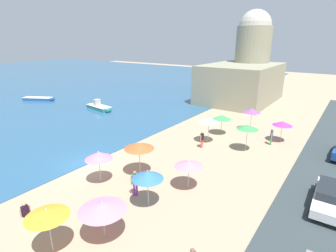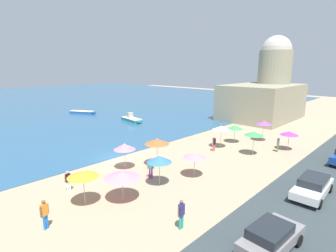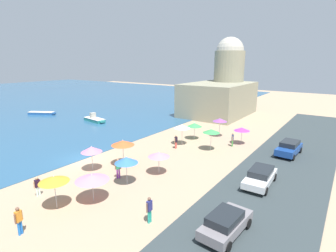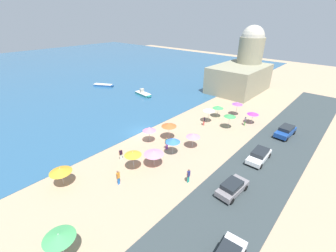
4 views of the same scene
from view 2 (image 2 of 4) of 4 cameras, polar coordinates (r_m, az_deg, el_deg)
ground_plane at (r=27.55m, az=-11.18°, el=-6.78°), size 160.00×160.00×0.00m
coastal_road at (r=17.62m, az=27.66°, el=-19.75°), size 80.00×8.00×0.06m
beach_umbrella_0 at (r=34.51m, az=20.10°, el=0.68°), size 1.91×1.91×2.64m
beach_umbrella_1 at (r=18.46m, az=-9.96°, el=-10.46°), size 2.46×2.46×2.15m
beach_umbrella_2 at (r=20.35m, az=-1.91°, el=-7.19°), size 1.95×1.95×2.48m
beach_umbrella_3 at (r=30.31m, az=11.54°, el=-0.41°), size 2.02×2.02×2.63m
beach_umbrella_4 at (r=31.92m, az=24.89°, el=-1.43°), size 1.93×1.93×2.22m
beach_umbrella_6 at (r=24.27m, az=-2.40°, el=-3.39°), size 2.26×2.26×2.66m
beach_umbrella_7 at (r=32.89m, az=14.39°, el=-0.21°), size 1.97×1.97×2.27m
beach_umbrella_9 at (r=18.34m, az=-18.02°, el=-9.94°), size 2.06×2.06×2.47m
beach_umbrella_10 at (r=23.88m, az=-9.44°, el=-4.46°), size 1.96×1.96×2.43m
beach_umbrella_11 at (r=22.09m, az=5.83°, el=-6.39°), size 1.97×1.97×2.15m
beach_umbrella_12 at (r=28.66m, az=18.20°, el=-1.57°), size 1.94×1.94×2.61m
bather_0 at (r=17.09m, az=-25.27°, el=-16.72°), size 0.55×0.32×1.81m
bather_1 at (r=29.28m, az=9.99°, el=-3.65°), size 0.57×0.22×1.67m
bather_2 at (r=31.00m, az=22.84°, el=-3.53°), size 0.55×0.31×1.69m
bather_3 at (r=21.97m, az=-3.80°, el=-8.84°), size 0.49×0.38×1.81m
bather_4 at (r=21.22m, az=-20.90°, el=-10.88°), size 0.57×0.24×1.59m
bather_5 at (r=15.64m, az=2.92°, el=-18.34°), size 0.57×0.23×1.79m
parked_car_1 at (r=21.73m, az=28.97°, el=-11.35°), size 4.51×2.02×1.39m
parked_car_2 at (r=15.03m, az=21.48°, el=-21.60°), size 4.09×2.08×1.42m
skiff_nearshore at (r=45.04m, az=-7.94°, el=1.48°), size 2.15×4.92×1.45m
skiff_offshore at (r=54.85m, az=-18.14°, el=2.87°), size 3.54×5.13×0.54m
harbor_fortress at (r=51.17m, az=20.69°, el=7.06°), size 14.95×10.32×14.73m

